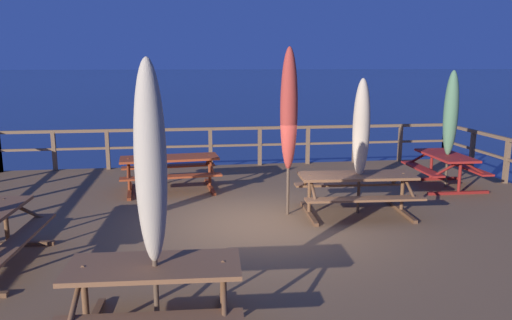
{
  "coord_description": "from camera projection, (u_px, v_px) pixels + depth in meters",
  "views": [
    {
      "loc": [
        -1.23,
        -8.27,
        3.6
      ],
      "look_at": [
        0.0,
        0.78,
        1.79
      ],
      "focal_mm": 34.24,
      "sensor_mm": 36.0,
      "label": 1
    }
  ],
  "objects": [
    {
      "name": "patio_umbrella_tall_back_right",
      "position": [
        451.0,
        114.0,
        10.98
      ],
      "size": [
        0.32,
        0.32,
        2.67
      ],
      "color": "#4C3828",
      "rests_on": "wooden_deck"
    },
    {
      "name": "patio_umbrella_tall_back_left",
      "position": [
        289.0,
        110.0,
        8.88
      ],
      "size": [
        0.32,
        0.32,
        3.11
      ],
      "color": "#4C3828",
      "rests_on": "wooden_deck"
    },
    {
      "name": "patio_umbrella_tall_front",
      "position": [
        361.0,
        129.0,
        9.03
      ],
      "size": [
        0.32,
        0.32,
        2.56
      ],
      "color": "#4C3828",
      "rests_on": "wooden_deck"
    },
    {
      "name": "wooden_deck",
      "position": [
        262.0,
        244.0,
        8.82
      ],
      "size": [
        12.71,
        10.42,
        0.79
      ],
      "primitive_type": "cube",
      "color": "brown",
      "rests_on": "ground"
    },
    {
      "name": "picnic_table_mid_left",
      "position": [
        445.0,
        163.0,
        11.22
      ],
      "size": [
        1.43,
        1.71,
        0.78
      ],
      "color": "maroon",
      "rests_on": "wooden_deck"
    },
    {
      "name": "patio_umbrella_short_front",
      "position": [
        151.0,
        165.0,
        4.82
      ],
      "size": [
        0.32,
        0.32,
        2.88
      ],
      "color": "#4C3828",
      "rests_on": "wooden_deck"
    },
    {
      "name": "picnic_table_mid_right",
      "position": [
        170.0,
        166.0,
        10.91
      ],
      "size": [
        2.27,
        1.59,
        0.78
      ],
      "color": "#993819",
      "rests_on": "wooden_deck"
    },
    {
      "name": "picnic_table_front_left",
      "position": [
        155.0,
        283.0,
        5.1
      ],
      "size": [
        1.86,
        1.48,
        0.78
      ],
      "color": "brown",
      "rests_on": "wooden_deck"
    },
    {
      "name": "ground_plane",
      "position": [
        262.0,
        264.0,
        8.9
      ],
      "size": [
        600.0,
        600.0,
        0.0
      ],
      "primitive_type": "plane",
      "color": "navy"
    },
    {
      "name": "railing_waterside_far",
      "position": [
        235.0,
        140.0,
        13.53
      ],
      "size": [
        12.51,
        0.1,
        1.09
      ],
      "color": "brown",
      "rests_on": "wooden_deck"
    },
    {
      "name": "picnic_table_front_right",
      "position": [
        357.0,
        185.0,
        9.2
      ],
      "size": [
        2.22,
        1.51,
        0.78
      ],
      "color": "brown",
      "rests_on": "wooden_deck"
    }
  ]
}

